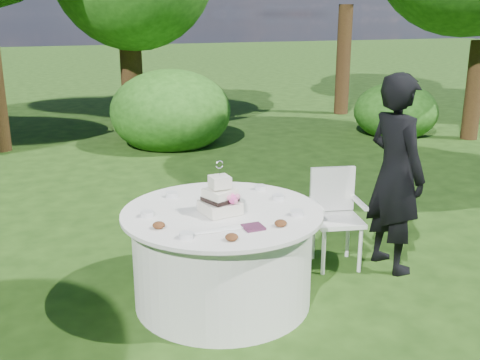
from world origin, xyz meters
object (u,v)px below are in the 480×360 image
at_px(napkins, 253,227).
at_px(chair, 335,209).
at_px(cake, 220,199).
at_px(table, 222,256).
at_px(guest, 395,174).

distance_m(napkins, chair, 1.38).
bearing_deg(cake, chair, 16.17).
bearing_deg(chair, table, -165.71).
relative_size(cake, chair, 0.46).
xyz_separation_m(guest, cake, (-1.67, -0.08, -0.00)).
bearing_deg(napkins, cake, 105.78).
relative_size(table, chair, 1.76).
height_order(table, cake, cake).
distance_m(napkins, cake, 0.41).
xyz_separation_m(guest, table, (-1.64, -0.03, -0.50)).
height_order(guest, cake, guest).
height_order(table, chair, chair).
height_order(cake, chair, cake).
relative_size(guest, cake, 4.29).
height_order(guest, chair, guest).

